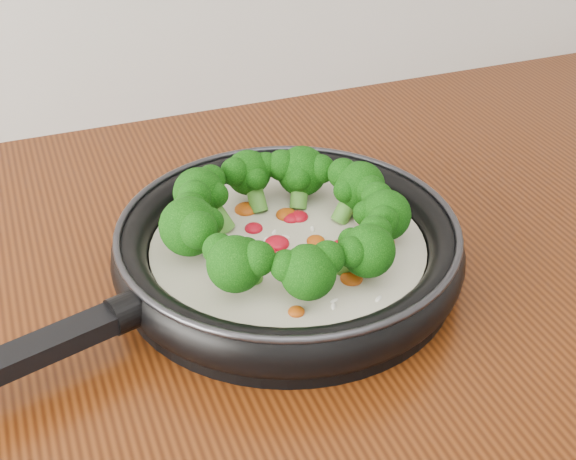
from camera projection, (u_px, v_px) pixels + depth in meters
name	position (u px, v px, depth m)	size (l,w,h in m)	color
skillet	(285.00, 244.00, 0.74)	(0.55, 0.41, 0.10)	black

